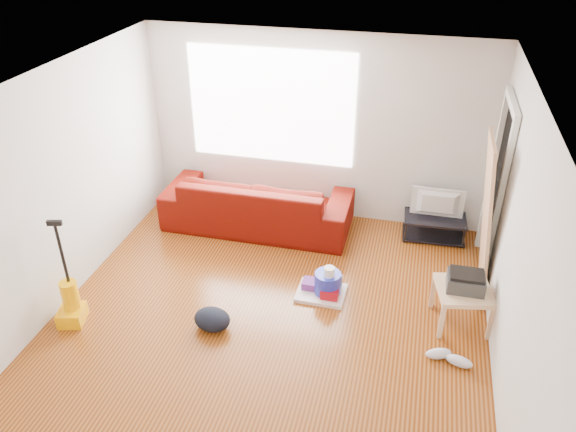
% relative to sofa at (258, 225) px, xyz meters
% --- Properties ---
extents(room, '(4.51, 5.01, 2.51)m').
position_rel_sofa_xyz_m(room, '(0.72, -1.80, 1.25)').
color(room, '#5D2508').
rests_on(room, ground).
extents(sofa, '(2.46, 0.96, 0.72)m').
position_rel_sofa_xyz_m(sofa, '(0.00, 0.00, 0.00)').
color(sofa, '#490900').
rests_on(sofa, ground).
extents(tv_stand, '(0.80, 0.48, 0.29)m').
position_rel_sofa_xyz_m(tv_stand, '(2.30, 0.27, 0.16)').
color(tv_stand, black).
rests_on(tv_stand, ground).
extents(tv, '(0.66, 0.09, 0.38)m').
position_rel_sofa_xyz_m(tv, '(2.30, 0.27, 0.48)').
color(tv, black).
rests_on(tv, tv_stand).
extents(side_table, '(0.63, 0.63, 0.44)m').
position_rel_sofa_xyz_m(side_table, '(2.60, -1.37, 0.37)').
color(side_table, tan).
rests_on(side_table, ground).
extents(printer, '(0.37, 0.29, 0.19)m').
position_rel_sofa_xyz_m(printer, '(2.60, -1.37, 0.53)').
color(printer, '#2E2E2E').
rests_on(printer, side_table).
extents(bucket, '(0.33, 0.33, 0.29)m').
position_rel_sofa_xyz_m(bucket, '(1.18, -1.26, 0.00)').
color(bucket, '#222BB3').
rests_on(bucket, ground).
extents(toilet_paper, '(0.12, 0.12, 0.11)m').
position_rel_sofa_xyz_m(toilet_paper, '(1.20, -1.29, 0.20)').
color(toilet_paper, white).
rests_on(toilet_paper, bucket).
extents(cleaning_tray, '(0.54, 0.44, 0.19)m').
position_rel_sofa_xyz_m(cleaning_tray, '(1.13, -1.26, 0.06)').
color(cleaning_tray, silver).
rests_on(cleaning_tray, ground).
extents(backpack, '(0.44, 0.38, 0.21)m').
position_rel_sofa_xyz_m(backpack, '(0.12, -2.08, 0.00)').
color(backpack, black).
rests_on(backpack, ground).
extents(sneakers, '(0.47, 0.24, 0.11)m').
position_rel_sofa_xyz_m(sneakers, '(2.50, -1.99, 0.05)').
color(sneakers, silver).
rests_on(sneakers, ground).
extents(vacuum, '(0.32, 0.34, 1.20)m').
position_rel_sofa_xyz_m(vacuum, '(-1.35, -2.32, 0.22)').
color(vacuum, '#FEA900').
rests_on(vacuum, ground).
extents(door_panel, '(0.22, 0.72, 1.79)m').
position_rel_sofa_xyz_m(door_panel, '(2.78, -0.64, 0.00)').
color(door_panel, '#A4825B').
rests_on(door_panel, ground).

